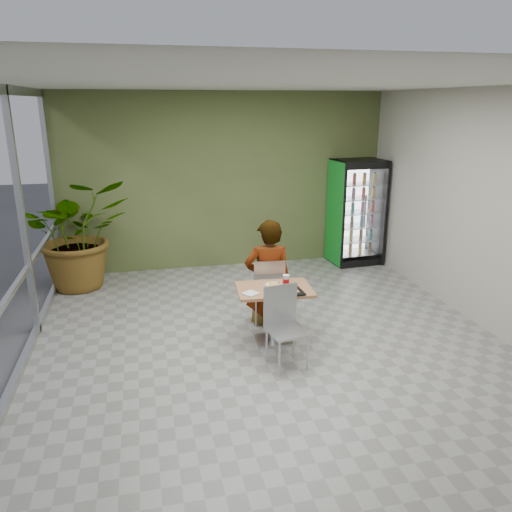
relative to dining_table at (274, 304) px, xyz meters
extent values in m
plane|color=gray|center=(-0.06, -0.17, -0.54)|extent=(7.00, 7.00, 0.00)
cube|color=#A97B48|center=(0.00, 0.00, 0.20)|extent=(0.99, 0.73, 0.04)
cylinder|color=#ABADAF|center=(0.00, 0.00, -0.18)|extent=(0.09, 0.09, 0.71)
cube|color=#ABADAF|center=(0.00, 0.00, -0.52)|extent=(0.50, 0.41, 0.04)
cube|color=#ABADAF|center=(0.07, 0.66, -0.08)|extent=(0.46, 0.46, 0.03)
cube|color=#ABADAF|center=(0.06, 0.45, 0.17)|extent=(0.42, 0.07, 0.50)
cylinder|color=#ABADAF|center=(0.27, 0.82, -0.31)|extent=(0.02, 0.02, 0.45)
cylinder|color=#ABADAF|center=(-0.09, 0.85, -0.31)|extent=(0.02, 0.02, 0.45)
cylinder|color=#ABADAF|center=(0.24, 0.46, -0.31)|extent=(0.02, 0.02, 0.45)
cylinder|color=#ABADAF|center=(-0.12, 0.49, -0.31)|extent=(0.02, 0.02, 0.45)
cube|color=#ABADAF|center=(-0.01, -0.64, -0.08)|extent=(0.49, 0.49, 0.03)
cube|color=#ABADAF|center=(-0.05, -0.44, 0.17)|extent=(0.42, 0.10, 0.50)
cylinder|color=#ABADAF|center=(-0.16, -0.85, -0.31)|extent=(0.02, 0.02, 0.45)
cylinder|color=#ABADAF|center=(0.19, -0.79, -0.31)|extent=(0.02, 0.02, 0.45)
cylinder|color=#ABADAF|center=(-0.22, -0.49, -0.31)|extent=(0.02, 0.02, 0.45)
cylinder|color=#ABADAF|center=(0.14, -0.43, -0.31)|extent=(0.02, 0.02, 0.45)
imported|color=black|center=(0.07, 0.61, 0.06)|extent=(0.70, 0.49, 1.80)
cylinder|color=silver|center=(0.02, 0.10, 0.22)|extent=(0.21, 0.21, 0.01)
cylinder|color=silver|center=(0.16, 0.02, 0.29)|extent=(0.08, 0.08, 0.14)
cylinder|color=#B80B12|center=(0.16, 0.02, 0.28)|extent=(0.08, 0.08, 0.08)
cylinder|color=silver|center=(0.16, 0.02, 0.36)|extent=(0.09, 0.09, 0.01)
cube|color=silver|center=(-0.34, -0.15, 0.23)|extent=(0.23, 0.23, 0.02)
cube|color=black|center=(0.09, -0.20, 0.23)|extent=(0.43, 0.32, 0.02)
cube|color=black|center=(2.41, 2.96, 0.46)|extent=(0.94, 0.76, 1.98)
cube|color=#17982A|center=(1.96, 2.96, 0.46)|extent=(0.06, 0.68, 1.94)
cube|color=white|center=(2.41, 2.63, 0.48)|extent=(0.71, 0.07, 1.59)
imported|color=#2F5923|center=(-2.62, 2.74, 0.38)|extent=(1.99, 1.84, 1.84)
camera|label=1|loc=(-1.55, -5.70, 2.46)|focal=35.00mm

